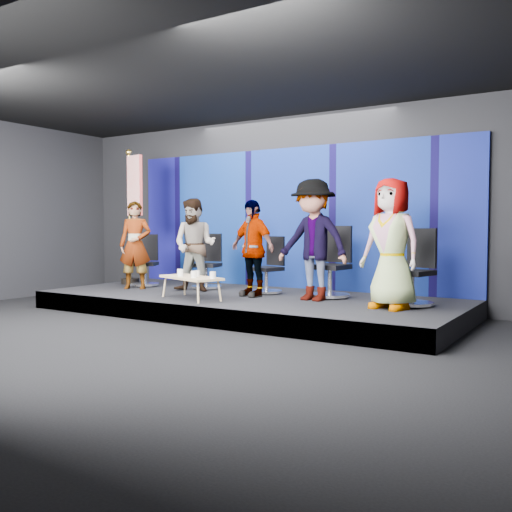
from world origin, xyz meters
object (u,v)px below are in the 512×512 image
(mug_b, at_px, (181,273))
(mug_c, at_px, (197,273))
(panelist_a, at_px, (135,245))
(chair_c, at_px, (269,275))
(flag_stand, at_px, (133,213))
(mug_d, at_px, (194,274))
(chair_d, at_px, (332,274))
(mug_a, at_px, (179,272))
(panelist_d, at_px, (313,240))
(panelist_e, at_px, (391,244))
(chair_b, at_px, (207,271))
(panelist_c, at_px, (252,248))
(coffee_table, at_px, (191,278))
(chair_e, at_px, (414,280))
(mug_e, at_px, (213,275))
(chair_a, at_px, (145,269))
(panelist_b, at_px, (195,245))

(mug_b, height_order, mug_c, mug_b)
(panelist_a, xyz_separation_m, mug_b, (1.61, -0.65, -0.39))
(panelist_a, bearing_deg, chair_c, -11.78)
(chair_c, distance_m, flag_stand, 3.22)
(mug_d, bearing_deg, chair_d, 43.61)
(mug_a, bearing_deg, panelist_d, 18.51)
(panelist_e, xyz_separation_m, mug_b, (-3.20, -0.69, -0.50))
(panelist_a, xyz_separation_m, flag_stand, (-0.60, 0.56, 0.61))
(chair_b, distance_m, mug_a, 1.21)
(chair_c, relative_size, mug_a, 10.74)
(mug_a, bearing_deg, panelist_c, 32.02)
(panelist_c, relative_size, coffee_table, 1.26)
(panelist_c, xyz_separation_m, chair_e, (2.58, 0.32, -0.42))
(panelist_c, height_order, mug_d, panelist_c)
(mug_c, distance_m, mug_d, 0.22)
(chair_e, relative_size, mug_a, 12.32)
(mug_e, bearing_deg, chair_a, 154.47)
(panelist_a, height_order, coffee_table, panelist_a)
(chair_d, bearing_deg, chair_b, -173.19)
(panelist_a, xyz_separation_m, panelist_b, (1.19, 0.25, 0.02))
(flag_stand, bearing_deg, mug_c, -12.59)
(chair_a, bearing_deg, panelist_b, -36.89)
(chair_c, bearing_deg, mug_b, -106.99)
(chair_b, height_order, mug_c, chair_b)
(panelist_e, bearing_deg, chair_a, -170.54)
(coffee_table, xyz_separation_m, mug_b, (-0.19, -0.03, 0.08))
(mug_b, bearing_deg, mug_a, 133.36)
(mug_c, relative_size, mug_e, 0.87)
(chair_c, height_order, mug_b, chair_c)
(chair_a, height_order, panelist_c, panelist_c)
(chair_b, height_order, flag_stand, flag_stand)
(panelist_a, distance_m, chair_d, 3.68)
(panelist_b, height_order, panelist_e, panelist_e)
(chair_a, distance_m, mug_b, 2.12)
(mug_d, bearing_deg, panelist_b, 127.70)
(chair_a, xyz_separation_m, chair_e, (5.18, 0.06, 0.04))
(panelist_a, distance_m, chair_e, 5.03)
(mug_b, xyz_separation_m, mug_e, (0.70, -0.08, 0.00))
(chair_b, relative_size, chair_d, 0.87)
(mug_c, bearing_deg, coffee_table, -147.06)
(chair_a, distance_m, flag_stand, 1.16)
(chair_a, height_order, mug_c, chair_a)
(flag_stand, bearing_deg, panelist_e, 6.32)
(chair_e, bearing_deg, chair_b, -168.99)
(chair_c, relative_size, mug_c, 10.27)
(chair_a, distance_m, mug_a, 1.83)
(panelist_a, xyz_separation_m, panelist_c, (2.41, 0.20, -0.01))
(chair_a, xyz_separation_m, panelist_a, (0.19, -0.46, 0.48))
(chair_d, height_order, coffee_table, chair_d)
(panelist_b, bearing_deg, chair_b, 87.17)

